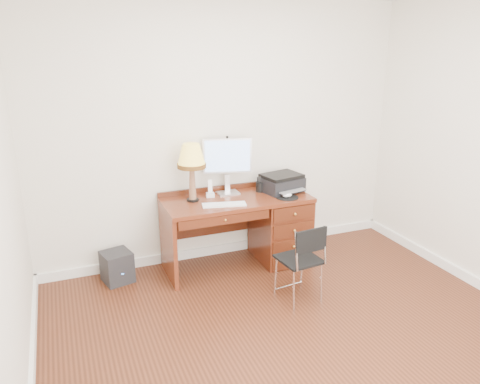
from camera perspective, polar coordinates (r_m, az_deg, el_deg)
name	(u,v)px	position (r m, az deg, el deg)	size (l,w,h in m)	color
ground	(300,338)	(3.97, 7.30, -17.21)	(4.00, 4.00, 0.00)	#39190D
room_shell	(267,295)	(4.41, 3.31, -12.38)	(4.00, 4.00, 4.00)	silver
desk	(265,224)	(5.01, 3.01, -3.94)	(1.50, 0.67, 0.75)	maroon
monitor	(227,159)	(4.83, -1.63, 4.05)	(0.50, 0.22, 0.58)	silver
keyboard	(224,205)	(4.55, -1.94, -1.54)	(0.42, 0.12, 0.02)	white
mouse_pad	(287,196)	(4.80, 5.76, -0.53)	(0.23, 0.23, 0.05)	black
printer	(281,183)	(4.99, 5.07, 1.15)	(0.47, 0.40, 0.18)	black
leg_lamp	(191,159)	(4.59, -5.93, 3.96)	(0.28, 0.28, 0.58)	black
phone	(210,192)	(4.80, -3.65, 0.03)	(0.10, 0.10, 0.18)	white
pen_cup	(260,187)	(4.96, 2.44, 0.64)	(0.09, 0.09, 0.11)	black
chair	(302,256)	(4.23, 7.60, -7.73)	(0.39, 0.39, 0.75)	black
equipment_box	(117,267)	(4.82, -14.76, -8.80)	(0.27, 0.27, 0.31)	black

